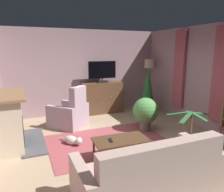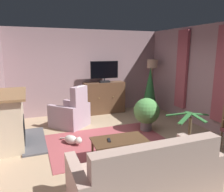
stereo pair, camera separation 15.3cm
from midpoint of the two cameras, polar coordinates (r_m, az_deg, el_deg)
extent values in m
cube|color=tan|center=(5.18, 1.33, -12.32)|extent=(5.71, 6.13, 0.04)
cube|color=gray|center=(7.41, -7.67, 6.29)|extent=(5.71, 0.10, 2.78)
cube|color=#A6858B|center=(6.31, 23.57, 4.43)|extent=(0.10, 6.13, 2.78)
cube|color=#A34C56|center=(5.92, 26.04, 5.13)|extent=(0.10, 0.44, 2.34)
cube|color=#A34C56|center=(6.99, 16.76, 6.70)|extent=(0.10, 0.44, 2.34)
cube|color=#9E474C|center=(5.18, -1.82, -12.03)|extent=(2.73, 1.90, 0.01)
cube|color=#4C4C51|center=(5.53, -20.77, -11.06)|extent=(0.50, 1.60, 0.04)
cube|color=beige|center=(5.36, -25.87, -5.97)|extent=(0.47, 1.40, 1.14)
cube|color=black|center=(5.43, -23.56, -8.34)|extent=(0.10, 0.79, 0.52)
cube|color=olive|center=(5.22, -26.03, 0.32)|extent=(0.59, 1.56, 0.05)
cube|color=#402A1C|center=(7.48, -3.22, -4.21)|extent=(1.33, 0.36, 0.06)
cube|color=brown|center=(7.36, -3.26, -0.47)|extent=(1.39, 0.42, 1.06)
sphere|color=tan|center=(7.06, -4.55, -0.58)|extent=(0.03, 0.03, 0.03)
sphere|color=tan|center=(7.23, -0.79, -0.25)|extent=(0.03, 0.03, 0.03)
cube|color=black|center=(7.21, -3.18, 3.80)|extent=(0.34, 0.20, 0.06)
cylinder|color=black|center=(7.20, -3.19, 4.35)|extent=(0.04, 0.04, 0.08)
cube|color=black|center=(7.16, -3.22, 6.91)|extent=(0.94, 0.05, 0.57)
cube|color=black|center=(7.14, -3.14, 6.90)|extent=(0.90, 0.01, 0.53)
cube|color=#4C331E|center=(4.28, 1.29, -11.49)|extent=(1.09, 0.63, 0.03)
cylinder|color=#4C331E|center=(4.75, 5.69, -11.89)|extent=(0.04, 0.04, 0.39)
cylinder|color=#4C331E|center=(4.45, -5.83, -13.62)|extent=(0.04, 0.04, 0.39)
cylinder|color=#4C331E|center=(4.36, 8.54, -14.23)|extent=(0.04, 0.04, 0.39)
cylinder|color=#4C331E|center=(4.03, -4.04, -16.44)|extent=(0.04, 0.04, 0.39)
cube|color=black|center=(4.21, -1.40, -11.56)|extent=(0.09, 0.18, 0.02)
cube|color=#BC9E8E|center=(3.45, 8.05, -21.35)|extent=(1.82, 0.92, 0.45)
cube|color=#BC9E8E|center=(2.94, 12.07, -16.75)|extent=(1.82, 0.20, 0.53)
cube|color=#BC9E8E|center=(3.07, -9.32, -23.55)|extent=(0.15, 0.92, 0.67)
cube|color=#BC9E8E|center=(3.93, 20.98, -15.76)|extent=(0.15, 0.92, 0.67)
cube|color=#A84C51|center=(3.35, 14.79, -15.89)|extent=(0.36, 0.12, 0.36)
cube|color=#AD93A3|center=(6.26, -12.15, -5.85)|extent=(1.00, 1.03, 0.45)
cube|color=#AD93A3|center=(5.90, -9.68, -0.98)|extent=(0.53, 0.50, 0.71)
cube|color=#AD93A3|center=(5.98, -14.18, -5.79)|extent=(0.68, 0.75, 0.65)
cube|color=#AD93A3|center=(6.49, -10.36, -4.21)|extent=(0.68, 0.75, 0.65)
cube|color=white|center=(5.81, -9.20, 1.42)|extent=(0.28, 0.25, 0.24)
cylinder|color=olive|center=(5.37, 25.82, -10.06)|extent=(0.04, 0.04, 0.41)
cylinder|color=slate|center=(5.95, 7.97, -7.75)|extent=(0.30, 0.30, 0.23)
sphere|color=#4C8E47|center=(5.82, 8.09, -3.84)|extent=(0.69, 0.69, 0.69)
cylinder|color=#99664C|center=(7.31, 8.58, -3.95)|extent=(0.35, 0.35, 0.25)
cone|color=#235B2D|center=(7.13, 8.77, 2.17)|extent=(0.49, 0.49, 1.34)
cylinder|color=slate|center=(4.69, 18.61, -13.38)|extent=(0.36, 0.36, 0.30)
cylinder|color=brown|center=(4.53, 18.97, -8.49)|extent=(0.06, 0.06, 0.55)
cube|color=#2D6B33|center=(4.58, 21.18, -4.29)|extent=(0.43, 0.09, 0.09)
cube|color=#2D6B33|center=(4.60, 18.67, -4.03)|extent=(0.24, 0.36, 0.08)
cube|color=#2D6B33|center=(4.44, 16.22, -4.46)|extent=(0.40, 0.37, 0.13)
cube|color=#2D6B33|center=(4.23, 18.04, -5.38)|extent=(0.44, 0.27, 0.13)
cube|color=#2D6B33|center=(4.34, 21.05, -5.16)|extent=(0.14, 0.34, 0.11)
ellipsoid|color=beige|center=(5.14, -11.58, -11.33)|extent=(0.38, 0.41, 0.20)
sphere|color=beige|center=(4.99, -9.59, -11.60)|extent=(0.15, 0.15, 0.15)
cone|color=beige|center=(4.99, -9.32, -10.70)|extent=(0.04, 0.04, 0.04)
cone|color=beige|center=(4.93, -9.93, -11.00)|extent=(0.04, 0.04, 0.04)
cylinder|color=beige|center=(5.35, -13.54, -10.90)|extent=(0.16, 0.20, 0.09)
cylinder|color=#4C4233|center=(8.01, 8.94, -3.32)|extent=(0.35, 0.35, 0.04)
cylinder|color=olive|center=(7.85, 9.11, 1.85)|extent=(0.03, 0.03, 1.51)
cylinder|color=tan|center=(7.74, 9.33, 8.42)|extent=(0.35, 0.35, 0.29)
camera|label=1|loc=(0.08, -90.89, -0.19)|focal=34.70mm
camera|label=2|loc=(0.08, 89.11, 0.19)|focal=34.70mm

